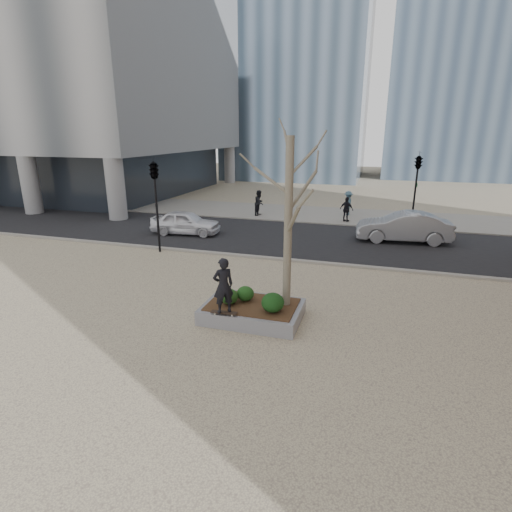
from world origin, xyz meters
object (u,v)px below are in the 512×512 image
(planter, at_px, (253,312))
(skateboard, at_px, (224,313))
(police_car, at_px, (186,222))
(skateboarder, at_px, (223,286))

(planter, distance_m, skateboard, 1.10)
(skateboard, distance_m, police_car, 11.82)
(planter, xyz_separation_m, skateboarder, (-0.60, -0.88, 1.13))
(skateboard, bearing_deg, planter, 50.45)
(skateboard, bearing_deg, skateboarder, -5.25)
(planter, xyz_separation_m, skateboard, (-0.60, -0.88, 0.26))
(skateboarder, height_order, police_car, skateboarder)
(planter, height_order, skateboard, skateboard)
(planter, distance_m, skateboarder, 1.56)
(planter, xyz_separation_m, police_car, (-6.86, 9.14, 0.46))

